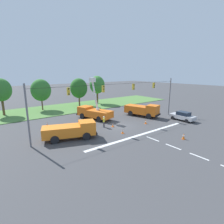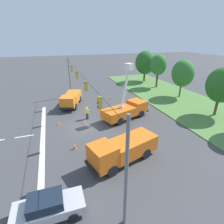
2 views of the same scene
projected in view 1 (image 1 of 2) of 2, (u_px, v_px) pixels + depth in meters
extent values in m
plane|color=#424244|center=(119.00, 126.00, 27.67)|extent=(200.00, 200.00, 0.00)
cube|color=#517F3D|center=(71.00, 108.00, 41.63)|extent=(56.00, 12.00, 0.10)
cube|color=silver|center=(141.00, 135.00, 23.88)|extent=(17.60, 0.50, 0.01)
cube|color=silver|center=(153.00, 139.00, 22.33)|extent=(0.20, 2.00, 0.01)
cube|color=silver|center=(173.00, 147.00, 20.00)|extent=(0.20, 2.00, 0.01)
cube|color=silver|center=(199.00, 157.00, 17.67)|extent=(0.20, 2.00, 0.01)
cylinder|color=slate|center=(28.00, 116.00, 19.20)|extent=(0.20, 0.20, 7.20)
cylinder|color=slate|center=(170.00, 97.00, 34.51)|extent=(0.20, 0.20, 7.20)
cylinder|color=black|center=(119.00, 84.00, 26.18)|extent=(26.00, 0.03, 0.03)
cylinder|color=black|center=(68.00, 87.00, 21.42)|extent=(0.02, 0.02, 0.10)
cube|color=gold|center=(68.00, 91.00, 21.54)|extent=(0.32, 0.28, 0.96)
cylinder|color=black|center=(69.00, 89.00, 21.35)|extent=(0.16, 0.05, 0.16)
cylinder|color=yellow|center=(69.00, 92.00, 21.42)|extent=(0.16, 0.05, 0.16)
cylinder|color=black|center=(69.00, 94.00, 21.49)|extent=(0.16, 0.05, 0.16)
cylinder|color=black|center=(103.00, 85.00, 24.49)|extent=(0.02, 0.02, 0.10)
cube|color=gold|center=(103.00, 89.00, 24.61)|extent=(0.32, 0.28, 0.96)
cylinder|color=black|center=(104.00, 87.00, 24.42)|extent=(0.16, 0.05, 0.16)
cylinder|color=black|center=(104.00, 89.00, 24.49)|extent=(0.16, 0.05, 0.16)
cylinder|color=yellow|center=(104.00, 91.00, 24.56)|extent=(0.16, 0.05, 0.16)
cylinder|color=black|center=(133.00, 83.00, 27.95)|extent=(0.02, 0.02, 0.10)
cube|color=gold|center=(133.00, 87.00, 28.07)|extent=(0.32, 0.28, 0.96)
cylinder|color=black|center=(134.00, 85.00, 27.88)|extent=(0.16, 0.05, 0.16)
cylinder|color=yellow|center=(134.00, 87.00, 27.95)|extent=(0.16, 0.05, 0.16)
cylinder|color=black|center=(134.00, 89.00, 28.02)|extent=(0.16, 0.05, 0.16)
cylinder|color=black|center=(154.00, 82.00, 30.90)|extent=(0.02, 0.02, 0.10)
cube|color=gold|center=(154.00, 85.00, 31.02)|extent=(0.32, 0.28, 0.96)
cylinder|color=yellow|center=(155.00, 84.00, 30.82)|extent=(0.16, 0.05, 0.16)
cylinder|color=black|center=(154.00, 85.00, 30.90)|extent=(0.16, 0.05, 0.16)
cylinder|color=black|center=(154.00, 87.00, 30.97)|extent=(0.16, 0.05, 0.16)
cylinder|color=brown|center=(3.00, 107.00, 33.99)|extent=(0.43, 0.43, 3.38)
ellipsoid|color=#33752D|center=(1.00, 90.00, 33.24)|extent=(3.83, 3.36, 4.40)
cylinder|color=brown|center=(42.00, 104.00, 38.70)|extent=(0.29, 0.29, 2.65)
ellipsoid|color=#33752D|center=(41.00, 90.00, 37.99)|extent=(4.27, 3.65, 4.77)
cylinder|color=brown|center=(79.00, 101.00, 43.19)|extent=(0.36, 0.36, 2.65)
ellipsoid|color=#286623|center=(79.00, 88.00, 42.49)|extent=(4.23, 3.65, 4.77)
cylinder|color=brown|center=(97.00, 97.00, 46.57)|extent=(0.44, 0.44, 3.37)
ellipsoid|color=#387F33|center=(97.00, 85.00, 45.82)|extent=(3.92, 4.01, 4.61)
cube|color=orange|center=(99.00, 114.00, 30.98)|extent=(3.81, 5.16, 1.21)
cube|color=orange|center=(85.00, 110.00, 32.73)|extent=(2.86, 2.63, 1.59)
cube|color=#1E2838|center=(83.00, 109.00, 33.04)|extent=(2.00, 0.77, 0.72)
cube|color=black|center=(81.00, 113.00, 33.45)|extent=(2.36, 0.94, 0.30)
cylinder|color=black|center=(82.00, 116.00, 31.85)|extent=(0.59, 1.04, 1.00)
cylinder|color=black|center=(90.00, 114.00, 33.67)|extent=(0.59, 1.04, 1.00)
cylinder|color=black|center=(99.00, 119.00, 29.76)|extent=(0.59, 1.04, 1.00)
cylinder|color=black|center=(107.00, 116.00, 31.58)|extent=(0.59, 1.04, 1.00)
cylinder|color=silver|center=(98.00, 109.00, 30.98)|extent=(0.60, 0.60, 0.36)
cube|color=white|center=(95.00, 96.00, 30.74)|extent=(0.65, 1.30, 5.10)
cube|color=white|center=(92.00, 80.00, 30.40)|extent=(1.11, 1.05, 0.80)
cube|color=orange|center=(61.00, 131.00, 21.81)|extent=(5.03, 3.62, 1.26)
cube|color=orange|center=(87.00, 127.00, 22.71)|extent=(2.55, 2.66, 1.67)
cube|color=#1E2838|center=(92.00, 125.00, 22.84)|extent=(0.73, 1.80, 0.75)
cube|color=black|center=(95.00, 131.00, 23.17)|extent=(0.90, 2.14, 0.30)
cylinder|color=black|center=(84.00, 131.00, 23.77)|extent=(1.04, 0.60, 1.00)
cylinder|color=black|center=(87.00, 136.00, 21.88)|extent=(1.04, 0.60, 1.00)
cylinder|color=black|center=(55.00, 134.00, 22.66)|extent=(1.04, 0.60, 1.00)
cylinder|color=black|center=(55.00, 140.00, 20.77)|extent=(1.04, 0.60, 1.00)
cube|color=orange|center=(137.00, 109.00, 34.11)|extent=(3.48, 5.01, 1.44)
cube|color=orange|center=(153.00, 110.00, 32.21)|extent=(2.64, 2.50, 1.87)
cube|color=#1E2838|center=(156.00, 109.00, 31.75)|extent=(1.86, 0.66, 0.84)
cube|color=black|center=(158.00, 115.00, 31.79)|extent=(2.20, 0.81, 0.30)
cylinder|color=black|center=(153.00, 114.00, 33.39)|extent=(0.56, 1.04, 1.00)
cylinder|color=black|center=(149.00, 116.00, 31.75)|extent=(0.56, 1.04, 1.00)
cylinder|color=black|center=(136.00, 111.00, 35.56)|extent=(0.56, 1.04, 1.00)
cylinder|color=black|center=(131.00, 113.00, 33.92)|extent=(0.56, 1.04, 1.00)
cube|color=#B7B7BC|center=(182.00, 117.00, 30.76)|extent=(1.80, 4.32, 0.64)
cube|color=#192333|center=(183.00, 113.00, 30.51)|extent=(1.51, 2.08, 0.60)
cylinder|color=black|center=(173.00, 118.00, 31.37)|extent=(0.21, 0.64, 0.64)
cylinder|color=black|center=(178.00, 116.00, 32.38)|extent=(0.21, 0.64, 0.64)
cylinder|color=black|center=(187.00, 121.00, 29.29)|extent=(0.21, 0.64, 0.64)
cylinder|color=black|center=(192.00, 119.00, 30.30)|extent=(0.21, 0.64, 0.64)
cylinder|color=#383842|center=(104.00, 125.00, 26.84)|extent=(0.18, 0.18, 0.85)
cylinder|color=#383842|center=(104.00, 124.00, 27.03)|extent=(0.18, 0.18, 0.85)
cube|color=yellow|center=(104.00, 120.00, 26.77)|extent=(0.45, 0.45, 0.60)
cube|color=silver|center=(104.00, 120.00, 26.77)|extent=(0.35, 0.36, 0.62)
cylinder|color=yellow|center=(104.00, 120.00, 26.50)|extent=(0.11, 0.11, 0.55)
cylinder|color=yellow|center=(104.00, 119.00, 27.02)|extent=(0.11, 0.11, 0.55)
sphere|color=tan|center=(104.00, 117.00, 26.67)|extent=(0.22, 0.22, 0.22)
sphere|color=white|center=(104.00, 117.00, 26.66)|extent=(0.26, 0.26, 0.26)
cube|color=orange|center=(113.00, 127.00, 27.22)|extent=(0.36, 0.36, 0.03)
cone|color=orange|center=(113.00, 125.00, 27.15)|extent=(0.24, 0.24, 0.59)
cylinder|color=white|center=(113.00, 125.00, 27.15)|extent=(0.15, 0.15, 0.11)
cube|color=orange|center=(183.00, 139.00, 22.24)|extent=(0.36, 0.36, 0.03)
cone|color=orange|center=(184.00, 136.00, 22.15)|extent=(0.31, 0.31, 0.78)
cylinder|color=white|center=(184.00, 136.00, 22.14)|extent=(0.19, 0.19, 0.14)
cube|color=orange|center=(47.00, 126.00, 27.49)|extent=(0.36, 0.36, 0.03)
cone|color=orange|center=(47.00, 124.00, 27.42)|extent=(0.25, 0.25, 0.63)
cylinder|color=white|center=(47.00, 124.00, 27.41)|extent=(0.16, 0.16, 0.11)
cube|color=orange|center=(123.00, 133.00, 24.33)|extent=(0.36, 0.36, 0.03)
cone|color=orange|center=(123.00, 131.00, 24.26)|extent=(0.22, 0.22, 0.56)
cylinder|color=white|center=(123.00, 131.00, 24.25)|extent=(0.14, 0.14, 0.10)
cube|color=orange|center=(146.00, 124.00, 28.84)|extent=(0.36, 0.36, 0.03)
cone|color=orange|center=(146.00, 122.00, 28.76)|extent=(0.27, 0.27, 0.69)
cylinder|color=white|center=(146.00, 121.00, 28.75)|extent=(0.17, 0.17, 0.12)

